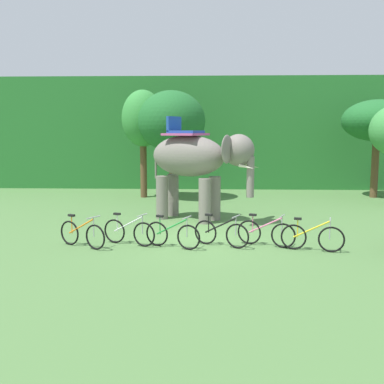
% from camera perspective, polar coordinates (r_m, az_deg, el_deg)
% --- Properties ---
extents(ground_plane, '(80.00, 80.00, 0.00)m').
position_cam_1_polar(ground_plane, '(13.99, 1.05, -5.84)').
color(ground_plane, '#4C753D').
extents(foliage_hedge, '(36.00, 6.00, 6.22)m').
position_cam_1_polar(foliage_hedge, '(28.38, 1.71, 7.37)').
color(foliage_hedge, '#28702D').
rests_on(foliage_hedge, ground).
extents(tree_right, '(2.03, 2.03, 5.21)m').
position_cam_1_polar(tree_right, '(22.44, -6.15, 8.97)').
color(tree_right, brown).
rests_on(tree_right, ground).
extents(tree_far_right, '(3.19, 3.19, 5.13)m').
position_cam_1_polar(tree_far_right, '(21.76, -2.57, 8.80)').
color(tree_far_right, brown).
rests_on(tree_far_right, ground).
extents(tree_center, '(3.36, 3.36, 4.75)m').
position_cam_1_polar(tree_center, '(23.98, 22.11, 8.18)').
color(tree_center, brown).
rests_on(tree_center, ground).
extents(elephant, '(4.12, 3.09, 3.78)m').
position_cam_1_polar(elephant, '(16.56, 0.52, 3.99)').
color(elephant, slate).
rests_on(elephant, ground).
extents(bike_orange, '(1.51, 0.90, 0.92)m').
position_cam_1_polar(bike_orange, '(13.27, -13.55, -5.10)').
color(bike_orange, black).
rests_on(bike_orange, ground).
extents(bike_white, '(1.60, 0.77, 0.92)m').
position_cam_1_polar(bike_white, '(13.30, -7.88, -4.93)').
color(bike_white, black).
rests_on(bike_white, ground).
extents(bike_green, '(1.59, 0.78, 0.92)m').
position_cam_1_polar(bike_green, '(12.84, -2.47, -5.31)').
color(bike_green, black).
rests_on(bike_green, ground).
extents(bike_black, '(1.55, 0.85, 0.92)m').
position_cam_1_polar(bike_black, '(13.03, 3.63, -5.13)').
color(bike_black, black).
rests_on(bike_black, ground).
extents(bike_pink, '(1.59, 0.79, 0.92)m').
position_cam_1_polar(bike_pink, '(13.20, 9.19, -5.05)').
color(bike_pink, black).
rests_on(bike_pink, ground).
extents(bike_yellow, '(1.67, 0.61, 0.92)m').
position_cam_1_polar(bike_yellow, '(12.94, 14.76, -5.46)').
color(bike_yellow, black).
rests_on(bike_yellow, ground).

